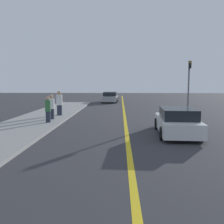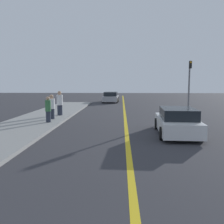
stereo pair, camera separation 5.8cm
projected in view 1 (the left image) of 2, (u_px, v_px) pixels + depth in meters
The scene contains 8 objects.
road_center_line at pixel (125, 118), 17.81m from camera, with size 0.20×60.00×0.01m.
sidewalk_left at pixel (31, 123), 15.27m from camera, with size 3.64×30.51×0.15m.
car_near_right_lane at pixel (177, 122), 12.26m from camera, with size 2.08×4.38×1.32m.
car_ahead_center at pixel (110, 97), 32.00m from camera, with size 2.07×4.35×1.33m.
pedestrian_near_curb at pixel (48, 110), 15.06m from camera, with size 0.34×0.34×1.56m.
pedestrian_mid_group at pixel (51, 107), 16.43m from camera, with size 0.42×0.42×1.61m.
pedestrian_far_standing at pixel (59, 103), 18.32m from camera, with size 0.44×0.44×1.78m.
traffic_light at pixel (189, 83), 18.75m from camera, with size 0.18×0.40×4.13m.
Camera 1 is at (-0.33, 0.35, 2.57)m, focal length 40.00 mm.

